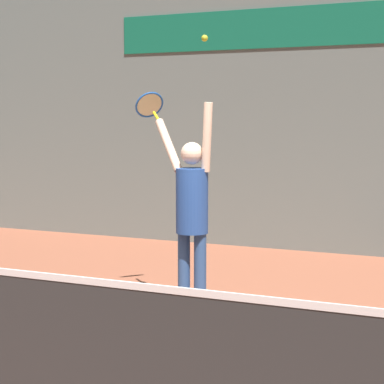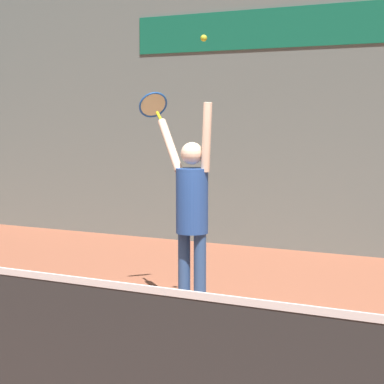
{
  "view_description": "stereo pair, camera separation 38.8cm",
  "coord_description": "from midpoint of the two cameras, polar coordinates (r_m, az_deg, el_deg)",
  "views": [
    {
      "loc": [
        2.85,
        -5.28,
        2.06
      ],
      "look_at": [
        -0.03,
        1.31,
        1.3
      ],
      "focal_mm": 65.0,
      "sensor_mm": 36.0,
      "label": 1
    },
    {
      "loc": [
        3.2,
        -5.12,
        2.06
      ],
      "look_at": [
        -0.03,
        1.31,
        1.3
      ],
      "focal_mm": 65.0,
      "sensor_mm": 36.0,
      "label": 2
    }
  ],
  "objects": [
    {
      "name": "ground_plane",
      "position": [
        6.36,
        -3.4,
        -12.9
      ],
      "size": [
        18.0,
        18.0,
        0.0
      ],
      "primitive_type": "plane",
      "color": "#9E563D"
    },
    {
      "name": "sponsor_banner",
      "position": [
        10.95,
        10.72,
        13.26
      ],
      "size": [
        5.99,
        0.02,
        0.61
      ],
      "color": "#146B4C"
    },
    {
      "name": "court_net",
      "position": [
        5.25,
        -10.16,
        -11.38
      ],
      "size": [
        8.49,
        0.07,
        1.06
      ],
      "color": "#333333",
      "rests_on": "ground_plane"
    },
    {
      "name": "tennis_ball",
      "position": [
        7.07,
        2.58,
        12.51
      ],
      "size": [
        0.07,
        0.07,
        0.07
      ],
      "color": "#CCDB2D"
    },
    {
      "name": "back_wall",
      "position": [
        10.93,
        10.71,
        8.22
      ],
      "size": [
        18.0,
        0.1,
        5.0
      ],
      "color": "slate",
      "rests_on": "ground_plane"
    },
    {
      "name": "tennis_player",
      "position": [
        7.26,
        1.5,
        -1.28
      ],
      "size": [
        0.85,
        0.53,
        2.23
      ],
      "color": "#2D4C7F",
      "rests_on": "ground_plane"
    },
    {
      "name": "tennis_racket",
      "position": [
        7.96,
        -1.78,
        7.1
      ],
      "size": [
        0.42,
        0.4,
        0.34
      ],
      "color": "yellow"
    }
  ]
}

